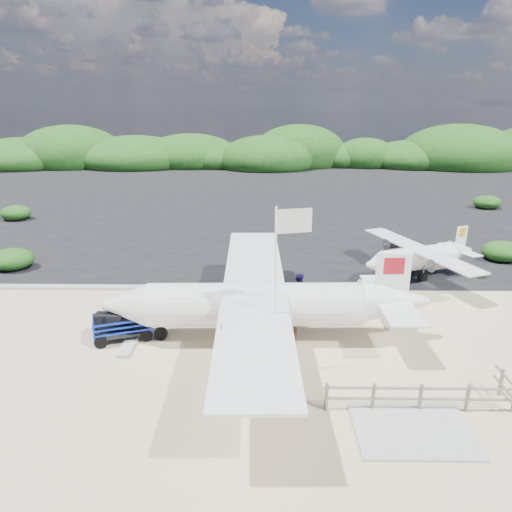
{
  "coord_description": "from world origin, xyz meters",
  "views": [
    {
      "loc": [
        0.93,
        -17.43,
        9.44
      ],
      "look_at": [
        0.61,
        4.18,
        2.17
      ],
      "focal_mm": 32.0,
      "sensor_mm": 36.0,
      "label": 1
    }
  ],
  "objects_px": {
    "flagpole": "(274,373)",
    "crew_a": "(240,277)",
    "signboard": "(278,341)",
    "aircraft_small": "(122,198)",
    "baggage_cart": "(124,339)",
    "aircraft_large": "(422,208)",
    "crew_b": "(298,293)",
    "crew_c": "(243,295)"
  },
  "relations": [
    {
      "from": "flagpole",
      "to": "crew_c",
      "type": "distance_m",
      "value": 5.28
    },
    {
      "from": "crew_a",
      "to": "crew_b",
      "type": "height_order",
      "value": "crew_b"
    },
    {
      "from": "flagpole",
      "to": "crew_a",
      "type": "xyz_separation_m",
      "value": [
        -1.58,
        7.4,
        0.91
      ]
    },
    {
      "from": "crew_b",
      "to": "aircraft_small",
      "type": "bearing_deg",
      "value": -45.73
    },
    {
      "from": "baggage_cart",
      "to": "crew_b",
      "type": "height_order",
      "value": "crew_b"
    },
    {
      "from": "baggage_cart",
      "to": "signboard",
      "type": "bearing_deg",
      "value": -20.04
    },
    {
      "from": "baggage_cart",
      "to": "aircraft_large",
      "type": "bearing_deg",
      "value": 31.65
    },
    {
      "from": "signboard",
      "to": "crew_a",
      "type": "bearing_deg",
      "value": 128.65
    },
    {
      "from": "aircraft_large",
      "to": "aircraft_small",
      "type": "relative_size",
      "value": 2.18
    },
    {
      "from": "signboard",
      "to": "crew_b",
      "type": "xyz_separation_m",
      "value": [
        1.02,
        2.83,
        0.99
      ]
    },
    {
      "from": "crew_a",
      "to": "aircraft_small",
      "type": "bearing_deg",
      "value": -79.9
    },
    {
      "from": "baggage_cart",
      "to": "flagpole",
      "type": "distance_m",
      "value": 6.75
    },
    {
      "from": "flagpole",
      "to": "crew_c",
      "type": "xyz_separation_m",
      "value": [
        -1.35,
        5.02,
        0.93
      ]
    },
    {
      "from": "flagpole",
      "to": "crew_c",
      "type": "bearing_deg",
      "value": 105.07
    },
    {
      "from": "signboard",
      "to": "crew_b",
      "type": "relative_size",
      "value": 0.85
    },
    {
      "from": "flagpole",
      "to": "signboard",
      "type": "distance_m",
      "value": 2.37
    },
    {
      "from": "signboard",
      "to": "aircraft_small",
      "type": "height_order",
      "value": "aircraft_small"
    },
    {
      "from": "crew_c",
      "to": "signboard",
      "type": "bearing_deg",
      "value": 124.08
    },
    {
      "from": "baggage_cart",
      "to": "crew_a",
      "type": "bearing_deg",
      "value": 27.33
    },
    {
      "from": "flagpole",
      "to": "aircraft_small",
      "type": "xyz_separation_m",
      "value": [
        -15.27,
        32.52,
        0.0
      ]
    },
    {
      "from": "crew_c",
      "to": "aircraft_small",
      "type": "distance_m",
      "value": 30.84
    },
    {
      "from": "baggage_cart",
      "to": "flagpole",
      "type": "relative_size",
      "value": 0.4
    },
    {
      "from": "baggage_cart",
      "to": "signboard",
      "type": "xyz_separation_m",
      "value": [
        6.5,
        -0.11,
        0.0
      ]
    },
    {
      "from": "signboard",
      "to": "crew_c",
      "type": "relative_size",
      "value": 0.89
    },
    {
      "from": "crew_a",
      "to": "crew_c",
      "type": "relative_size",
      "value": 0.98
    },
    {
      "from": "crew_b",
      "to": "aircraft_small",
      "type": "relative_size",
      "value": 0.27
    },
    {
      "from": "baggage_cart",
      "to": "aircraft_large",
      "type": "xyz_separation_m",
      "value": [
        20.92,
        25.59,
        0.0
      ]
    },
    {
      "from": "crew_a",
      "to": "flagpole",
      "type": "bearing_deg",
      "value": 83.57
    },
    {
      "from": "baggage_cart",
      "to": "flagpole",
      "type": "xyz_separation_m",
      "value": [
        6.28,
        -2.47,
        0.0
      ]
    },
    {
      "from": "crew_a",
      "to": "crew_b",
      "type": "distance_m",
      "value": 3.59
    },
    {
      "from": "crew_b",
      "to": "aircraft_small",
      "type": "xyz_separation_m",
      "value": [
        -16.52,
        27.33,
        -0.99
      ]
    },
    {
      "from": "baggage_cart",
      "to": "flagpole",
      "type": "height_order",
      "value": "flagpole"
    },
    {
      "from": "baggage_cart",
      "to": "crew_c",
      "type": "height_order",
      "value": "crew_c"
    },
    {
      "from": "crew_a",
      "to": "aircraft_small",
      "type": "xyz_separation_m",
      "value": [
        -13.69,
        25.12,
        -0.91
      ]
    },
    {
      "from": "aircraft_large",
      "to": "baggage_cart",
      "type": "bearing_deg",
      "value": 49.38
    },
    {
      "from": "signboard",
      "to": "aircraft_small",
      "type": "distance_m",
      "value": 33.91
    },
    {
      "from": "flagpole",
      "to": "crew_a",
      "type": "bearing_deg",
      "value": 102.06
    },
    {
      "from": "flagpole",
      "to": "signboard",
      "type": "xyz_separation_m",
      "value": [
        0.22,
        2.36,
        0.0
      ]
    },
    {
      "from": "crew_c",
      "to": "aircraft_large",
      "type": "height_order",
      "value": "aircraft_large"
    },
    {
      "from": "crew_b",
      "to": "crew_a",
      "type": "bearing_deg",
      "value": -24.94
    },
    {
      "from": "signboard",
      "to": "aircraft_large",
      "type": "xyz_separation_m",
      "value": [
        14.42,
        25.7,
        0.0
      ]
    },
    {
      "from": "signboard",
      "to": "crew_a",
      "type": "distance_m",
      "value": 5.43
    }
  ]
}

